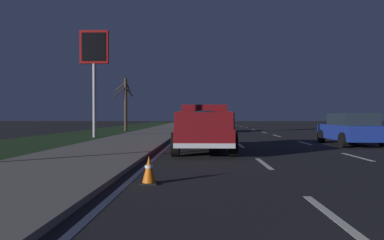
{
  "coord_description": "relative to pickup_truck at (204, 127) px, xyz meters",
  "views": [
    {
      "loc": [
        -1.07,
        3.58,
        1.41
      ],
      "look_at": [
        13.5,
        4.0,
        1.24
      ],
      "focal_mm": 32.8,
      "sensor_mm": 36.0,
      "label": 1
    }
  ],
  "objects": [
    {
      "name": "gas_price_sign",
      "position": [
        9.06,
        7.24,
        4.35
      ],
      "size": [
        0.27,
        1.9,
        7.08
      ],
      "color": "#99999E",
      "rests_on": "ground"
    },
    {
      "name": "sedan_blue",
      "position": [
        3.16,
        -7.11,
        -0.2
      ],
      "size": [
        4.43,
        2.07,
        1.54
      ],
      "color": "navy",
      "rests_on": "ground"
    },
    {
      "name": "lane_markings",
      "position": [
        17.06,
        -0.41,
        -0.98
      ],
      "size": [
        108.0,
        7.04,
        0.01
      ],
      "color": "silver",
      "rests_on": "ground"
    },
    {
      "name": "sedan_green",
      "position": [
        16.49,
        -0.05,
        -0.2
      ],
      "size": [
        4.42,
        2.05,
        1.54
      ],
      "color": "#14592D",
      "rests_on": "ground"
    },
    {
      "name": "traffic_cone_near",
      "position": [
        -6.77,
        1.18,
        -0.7
      ],
      "size": [
        0.36,
        0.36,
        0.58
      ],
      "color": "black",
      "rests_on": "ground"
    },
    {
      "name": "sidewalk_shoulder",
      "position": [
        14.07,
        3.95,
        -0.92
      ],
      "size": [
        108.0,
        4.0,
        0.12
      ],
      "primitive_type": "cube",
      "color": "slate",
      "rests_on": "ground"
    },
    {
      "name": "grass_verge",
      "position": [
        14.07,
        8.95,
        -0.98
      ],
      "size": [
        108.0,
        6.0,
        0.01
      ],
      "primitive_type": "cube",
      "color": "#1E3819",
      "rests_on": "ground"
    },
    {
      "name": "ground",
      "position": [
        14.07,
        -3.5,
        -0.98
      ],
      "size": [
        144.0,
        144.0,
        0.0
      ],
      "primitive_type": "plane",
      "color": "black"
    },
    {
      "name": "pickup_truck",
      "position": [
        0.0,
        0.0,
        0.0
      ],
      "size": [
        5.43,
        2.3,
        1.87
      ],
      "color": "maroon",
      "rests_on": "ground"
    },
    {
      "name": "bare_tree_far",
      "position": [
        18.48,
        7.23,
        1.65
      ],
      "size": [
        1.28,
        1.63,
        4.92
      ],
      "color": "#423323",
      "rests_on": "ground"
    }
  ]
}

